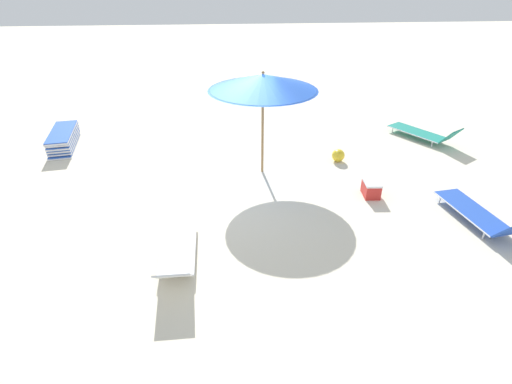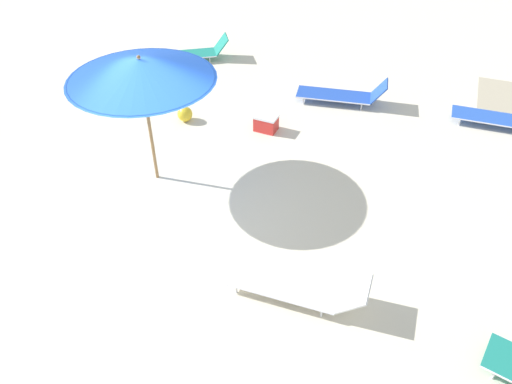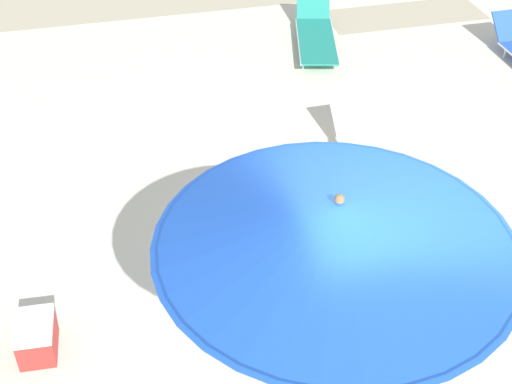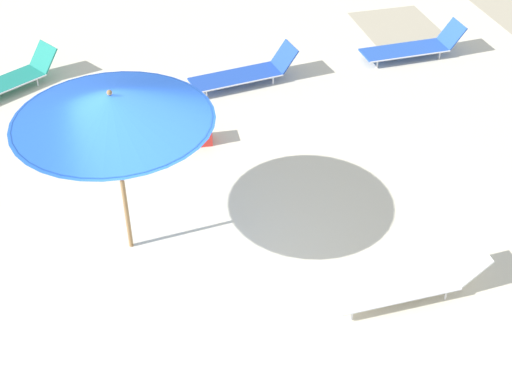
# 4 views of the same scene
# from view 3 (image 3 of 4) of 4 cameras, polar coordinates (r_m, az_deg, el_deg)

# --- Properties ---
(ground_plane) EXTENTS (60.00, 60.00, 0.16)m
(ground_plane) POSITION_cam_3_polar(r_m,az_deg,el_deg) (7.28, 10.61, -12.15)
(ground_plane) COLOR beige
(beach_umbrella) EXTENTS (2.57, 2.57, 2.54)m
(beach_umbrella) POSITION_cam_3_polar(r_m,az_deg,el_deg) (4.87, 6.50, -2.61)
(beach_umbrella) COLOR #9E7547
(beach_umbrella) RESTS_ON ground_plane
(sun_lounger_under_umbrella) EXTENTS (1.08, 2.16, 0.61)m
(sun_lounger_under_umbrella) POSITION_cam_3_polar(r_m,az_deg,el_deg) (12.34, 4.80, 12.59)
(sun_lounger_under_umbrella) COLOR #1E8475
(sun_lounger_under_umbrella) RESTS_ON ground_plane
(sun_lounger_beside_umbrella) EXTENTS (0.66, 2.12, 0.56)m
(sun_lounger_beside_umbrella) POSITION_cam_3_polar(r_m,az_deg,el_deg) (9.21, 9.52, 2.72)
(sun_lounger_beside_umbrella) COLOR white
(sun_lounger_beside_umbrella) RESTS_ON ground_plane
(cooler_box) EXTENTS (0.39, 0.52, 0.37)m
(cooler_box) POSITION_cam_3_polar(r_m,az_deg,el_deg) (7.21, -17.15, -11.05)
(cooler_box) COLOR red
(cooler_box) RESTS_ON ground_plane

